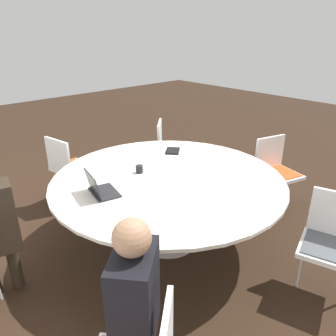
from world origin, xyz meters
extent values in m
plane|color=black|center=(0.00, 0.00, 0.00)|extent=(16.00, 16.00, 0.00)
cylinder|color=#B7B7BC|center=(0.00, 0.00, 0.01)|extent=(0.59, 0.59, 0.02)
cylinder|color=#B7B7BC|center=(0.00, 0.00, 0.36)|extent=(0.12, 0.12, 0.69)
cylinder|color=silver|center=(0.00, 0.00, 0.72)|extent=(2.23, 2.23, 0.03)
cube|color=white|center=(-1.41, -0.43, 0.46)|extent=(0.54, 0.53, 0.04)
cube|color=#4C5156|center=(-1.41, -0.43, 0.48)|extent=(0.48, 0.47, 0.01)
cylinder|color=silver|center=(-1.24, -0.38, 0.22)|extent=(0.02, 0.02, 0.44)
cube|color=white|center=(-0.40, -1.42, 0.46)|extent=(0.52, 0.54, 0.04)
cube|color=#E04C1E|center=(-0.40, -1.42, 0.48)|extent=(0.46, 0.47, 0.01)
cube|color=white|center=(-0.21, -1.47, 0.68)|extent=(0.14, 0.41, 0.40)
cylinder|color=silver|center=(-0.45, -1.59, 0.22)|extent=(0.02, 0.02, 0.44)
cylinder|color=silver|center=(-0.35, -1.25, 0.22)|extent=(0.02, 0.02, 0.44)
cube|color=white|center=(1.03, -1.05, 0.46)|extent=(0.61, 0.61, 0.04)
cube|color=teal|center=(1.03, -1.05, 0.48)|extent=(0.53, 0.54, 0.01)
cube|color=white|center=(1.17, -0.92, 0.68)|extent=(0.31, 0.32, 0.40)
cylinder|color=silver|center=(1.16, -1.18, 0.22)|extent=(0.02, 0.02, 0.44)
cylinder|color=silver|center=(0.90, -0.93, 0.22)|extent=(0.02, 0.02, 0.44)
cube|color=white|center=(1.45, 0.26, 0.46)|extent=(0.51, 0.49, 0.04)
cube|color=#E04C1E|center=(1.45, 0.26, 0.48)|extent=(0.45, 0.43, 0.01)
cube|color=white|center=(1.42, 0.46, 0.68)|extent=(0.42, 0.10, 0.40)
cylinder|color=silver|center=(1.63, 0.30, 0.22)|extent=(0.02, 0.02, 0.44)
cylinder|color=silver|center=(1.27, 0.23, 0.22)|extent=(0.02, 0.02, 0.44)
cylinder|color=#2D2319|center=(0.41, 1.39, 0.24)|extent=(0.10, 0.10, 0.48)
cube|color=black|center=(-1.00, 1.16, 0.75)|extent=(0.40, 0.42, 0.55)
sphere|color=#A87A5B|center=(-1.00, 1.16, 1.13)|extent=(0.20, 0.20, 0.20)
cube|color=#232326|center=(0.14, 0.63, 0.75)|extent=(0.33, 0.27, 0.02)
cube|color=#232326|center=(0.16, 0.72, 0.85)|extent=(0.30, 0.11, 0.20)
cube|color=black|center=(0.16, 0.71, 0.85)|extent=(0.27, 0.10, 0.17)
cube|color=black|center=(0.49, -0.52, 0.75)|extent=(0.25, 0.26, 0.02)
cylinder|color=black|center=(0.28, 0.13, 0.78)|extent=(0.07, 0.07, 0.08)
cube|color=black|center=(0.06, -1.54, 0.14)|extent=(0.36, 0.16, 0.28)
camera|label=1|loc=(-2.10, 1.93, 2.07)|focal=35.00mm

